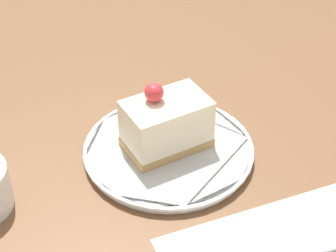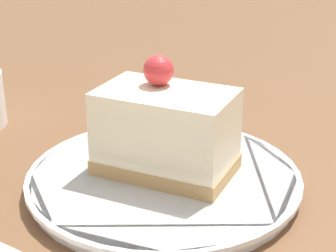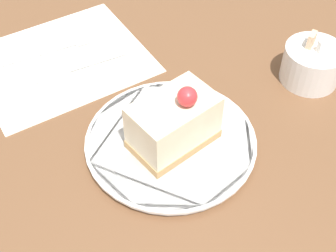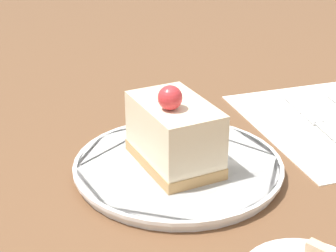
# 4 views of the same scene
# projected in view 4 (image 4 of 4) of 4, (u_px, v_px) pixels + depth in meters

# --- Properties ---
(ground_plane) EXTENTS (4.00, 4.00, 0.00)m
(ground_plane) POSITION_uv_depth(u_px,v_px,m) (165.00, 177.00, 0.60)
(ground_plane) COLOR brown
(plate) EXTENTS (0.23, 0.23, 0.01)m
(plate) POSITION_uv_depth(u_px,v_px,m) (178.00, 167.00, 0.61)
(plate) COLOR white
(plate) RESTS_ON ground_plane
(cake_slice) EXTENTS (0.07, 0.11, 0.09)m
(cake_slice) POSITION_uv_depth(u_px,v_px,m) (173.00, 132.00, 0.59)
(cake_slice) COLOR #AD8451
(cake_slice) RESTS_ON plate
(knife) EXTENTS (0.06, 0.18, 0.00)m
(knife) POSITION_uv_depth(u_px,v_px,m) (313.00, 118.00, 0.73)
(knife) COLOR silver
(knife) RESTS_ON napkin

